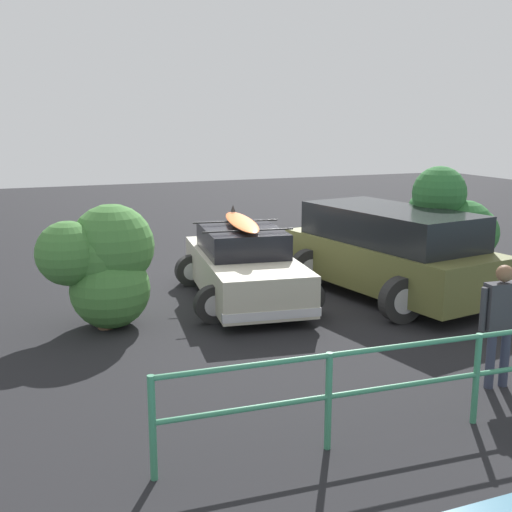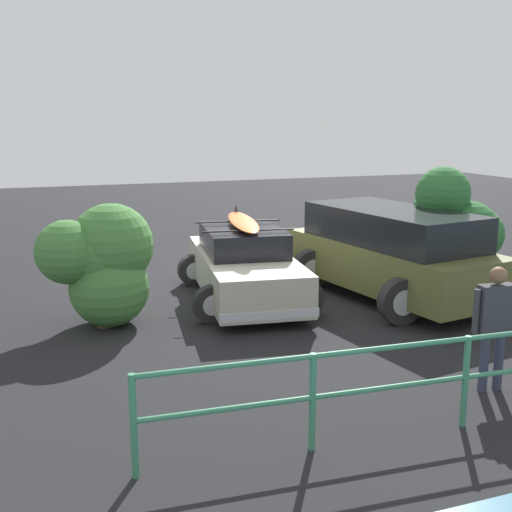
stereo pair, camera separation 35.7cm
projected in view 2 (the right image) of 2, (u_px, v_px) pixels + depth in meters
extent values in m
cube|color=black|center=(245.00, 299.00, 12.02)|extent=(44.00, 44.00, 0.02)
cube|color=#B7B29E|center=(245.00, 272.00, 11.82)|extent=(2.09, 4.13, 0.70)
cube|color=black|center=(243.00, 240.00, 11.85)|extent=(1.63, 2.07, 0.45)
cube|color=silver|center=(269.00, 315.00, 10.02)|extent=(1.60, 0.32, 0.14)
cube|color=silver|center=(227.00, 262.00, 13.72)|extent=(1.60, 0.32, 0.14)
cylinder|color=black|center=(306.00, 298.00, 10.86)|extent=(0.63, 0.18, 0.63)
cylinder|color=#B7B7BC|center=(306.00, 298.00, 10.86)|extent=(0.35, 0.19, 0.35)
cylinder|color=black|center=(212.00, 304.00, 10.53)|extent=(0.63, 0.18, 0.63)
cylinder|color=#B7B7BC|center=(212.00, 304.00, 10.53)|extent=(0.35, 0.19, 0.35)
cylinder|color=black|center=(271.00, 266.00, 13.21)|extent=(0.63, 0.18, 0.63)
cylinder|color=#B7B7BC|center=(271.00, 266.00, 13.21)|extent=(0.35, 0.19, 0.35)
cylinder|color=black|center=(194.00, 270.00, 12.87)|extent=(0.63, 0.18, 0.63)
cylinder|color=#B7B7BC|center=(194.00, 270.00, 12.87)|extent=(0.35, 0.19, 0.35)
cylinder|color=black|center=(249.00, 231.00, 11.30)|extent=(1.64, 0.25, 0.03)
cylinder|color=black|center=(238.00, 221.00, 12.29)|extent=(1.64, 0.25, 0.03)
ellipsoid|color=orange|center=(243.00, 222.00, 11.89)|extent=(0.93, 2.53, 0.09)
cone|color=black|center=(236.00, 208.00, 12.83)|extent=(0.10, 0.10, 0.14)
cube|color=brown|center=(391.00, 264.00, 11.92)|extent=(2.45, 4.57, 0.81)
cube|color=black|center=(393.00, 226.00, 11.77)|extent=(2.15, 3.60, 0.62)
cylinder|color=black|center=(321.00, 239.00, 13.83)|extent=(0.72, 0.29, 0.70)
cylinder|color=black|center=(479.00, 287.00, 11.30)|extent=(0.77, 0.22, 0.77)
cylinder|color=#B7B7BC|center=(479.00, 287.00, 11.30)|extent=(0.43, 0.23, 0.43)
cylinder|color=black|center=(401.00, 301.00, 10.44)|extent=(0.77, 0.22, 0.77)
cylinder|color=#B7B7BC|center=(401.00, 301.00, 10.44)|extent=(0.43, 0.23, 0.43)
cylinder|color=black|center=(382.00, 259.00, 13.52)|extent=(0.77, 0.22, 0.77)
cylinder|color=#B7B7BC|center=(382.00, 259.00, 13.52)|extent=(0.43, 0.23, 0.43)
cylinder|color=black|center=(311.00, 269.00, 12.65)|extent=(0.77, 0.22, 0.77)
cylinder|color=#B7B7BC|center=(311.00, 269.00, 12.65)|extent=(0.43, 0.23, 0.43)
cylinder|color=#33384C|center=(499.00, 360.00, 7.92)|extent=(0.11, 0.11, 0.77)
cylinder|color=#33384C|center=(484.00, 361.00, 7.86)|extent=(0.11, 0.11, 0.77)
cube|color=#333338|center=(496.00, 308.00, 7.75)|extent=(0.47, 0.22, 0.58)
sphere|color=brown|center=(498.00, 275.00, 7.66)|extent=(0.21, 0.21, 0.21)
cylinder|color=#333338|center=(476.00, 311.00, 7.69)|extent=(0.08, 0.08, 0.55)
cylinder|color=#387F5B|center=(465.00, 382.00, 6.93)|extent=(0.07, 0.07, 1.04)
cylinder|color=#387F5B|center=(312.00, 402.00, 6.43)|extent=(0.07, 0.07, 1.04)
cylinder|color=#387F5B|center=(134.00, 427.00, 5.92)|extent=(0.07, 0.07, 1.04)
cylinder|color=#387F5B|center=(468.00, 339.00, 6.83)|extent=(7.09, 0.45, 0.06)
cylinder|color=#387F5B|center=(466.00, 377.00, 6.92)|extent=(7.09, 0.45, 0.06)
cylinder|color=brown|center=(104.00, 316.00, 10.35)|extent=(0.25, 0.25, 0.37)
sphere|color=#427A38|center=(109.00, 288.00, 10.36)|extent=(1.29, 1.29, 1.29)
sphere|color=#427A38|center=(112.00, 245.00, 10.37)|extent=(1.35, 1.35, 1.35)
sphere|color=#427A38|center=(67.00, 252.00, 10.02)|extent=(1.01, 1.01, 1.01)
sphere|color=#427A38|center=(98.00, 254.00, 10.30)|extent=(1.19, 1.19, 1.19)
cylinder|color=brown|center=(467.00, 280.00, 12.19)|extent=(0.27, 0.27, 0.57)
sphere|color=#2D6B33|center=(441.00, 246.00, 12.22)|extent=(0.95, 0.95, 0.95)
sphere|color=#2D6B33|center=(477.00, 234.00, 12.41)|extent=(1.02, 1.02, 1.02)
sphere|color=#2D6B33|center=(468.00, 231.00, 12.09)|extent=(1.15, 1.15, 1.15)
sphere|color=#2D6B33|center=(441.00, 218.00, 12.37)|extent=(1.23, 1.23, 1.23)
sphere|color=#2D6B33|center=(454.00, 241.00, 12.10)|extent=(1.20, 1.20, 1.20)
sphere|color=#2D6B33|center=(443.00, 194.00, 12.00)|extent=(1.02, 1.02, 1.02)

